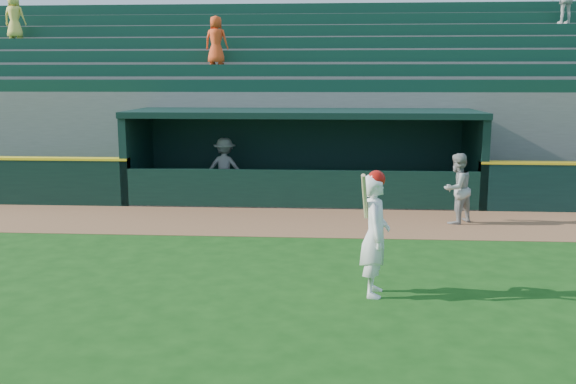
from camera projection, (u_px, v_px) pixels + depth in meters
name	position (u px, v px, depth m)	size (l,w,h in m)	color
ground	(281.00, 290.00, 10.17)	(120.00, 120.00, 0.00)	#154210
warning_track	(298.00, 222.00, 14.98)	(40.00, 3.00, 0.01)	brown
dugout_player_front	(457.00, 189.00, 14.70)	(0.79, 0.62, 1.63)	#9A9A95
dugout_player_inside	(225.00, 168.00, 17.90)	(1.09, 0.62, 1.68)	#989893
dugout	(304.00, 150.00, 17.79)	(9.40, 2.80, 2.46)	slate
stands	(310.00, 105.00, 22.09)	(34.50, 6.25, 6.99)	slate
batter_at_plate	(375.00, 233.00, 9.80)	(0.51, 0.84, 1.97)	white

